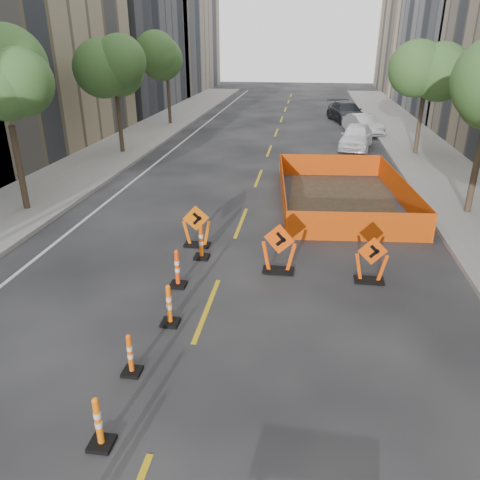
% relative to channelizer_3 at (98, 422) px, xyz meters
% --- Properties ---
extents(ground_plane, '(140.00, 140.00, 0.00)m').
position_rel_channelizer_3_xyz_m(ground_plane, '(0.85, 0.43, -0.50)').
color(ground_plane, black).
extents(sidewalk_left, '(4.00, 90.00, 0.15)m').
position_rel_channelizer_3_xyz_m(sidewalk_left, '(-8.15, 12.43, -0.42)').
color(sidewalk_left, gray).
rests_on(sidewalk_left, ground).
extents(bld_left_d, '(12.00, 16.00, 14.00)m').
position_rel_channelizer_3_xyz_m(bld_left_d, '(-16.15, 39.63, 6.50)').
color(bld_left_d, '#4C4C51').
rests_on(bld_left_d, ground).
extents(bld_left_e, '(12.00, 20.00, 20.00)m').
position_rel_channelizer_3_xyz_m(bld_left_e, '(-16.15, 56.03, 9.50)').
color(bld_left_e, gray).
rests_on(bld_left_e, ground).
extents(bld_right_e, '(12.00, 14.00, 16.00)m').
position_rel_channelizer_3_xyz_m(bld_right_e, '(17.85, 59.03, 7.50)').
color(bld_right_e, tan).
rests_on(bld_right_e, ground).
extents(tree_l_b, '(2.80, 2.80, 5.95)m').
position_rel_channelizer_3_xyz_m(tree_l_b, '(-7.55, 10.43, 4.03)').
color(tree_l_b, '#382B1E').
rests_on(tree_l_b, ground).
extents(tree_l_c, '(2.80, 2.80, 5.95)m').
position_rel_channelizer_3_xyz_m(tree_l_c, '(-7.55, 20.43, 4.03)').
color(tree_l_c, '#382B1E').
rests_on(tree_l_c, ground).
extents(tree_l_d, '(2.80, 2.80, 5.95)m').
position_rel_channelizer_3_xyz_m(tree_l_d, '(-7.55, 30.43, 4.03)').
color(tree_l_d, '#382B1E').
rests_on(tree_l_d, ground).
extents(tree_r_c, '(2.80, 2.80, 5.95)m').
position_rel_channelizer_3_xyz_m(tree_r_c, '(9.25, 22.43, 4.03)').
color(tree_r_c, '#382B1E').
rests_on(tree_r_c, ground).
extents(channelizer_3, '(0.39, 0.39, 1.00)m').
position_rel_channelizer_3_xyz_m(channelizer_3, '(0.00, 0.00, 0.00)').
color(channelizer_3, orange).
rests_on(channelizer_3, ground).
extents(channelizer_4, '(0.36, 0.36, 0.93)m').
position_rel_channelizer_3_xyz_m(channelizer_4, '(-0.14, 1.82, -0.04)').
color(channelizer_4, '#F1570A').
rests_on(channelizer_4, ground).
extents(channelizer_5, '(0.41, 0.41, 1.05)m').
position_rel_channelizer_3_xyz_m(channelizer_5, '(0.13, 3.64, 0.02)').
color(channelizer_5, '#FF640A').
rests_on(channelizer_5, ground).
extents(channelizer_6, '(0.43, 0.43, 1.08)m').
position_rel_channelizer_3_xyz_m(channelizer_6, '(-0.17, 5.46, 0.04)').
color(channelizer_6, '#FF440A').
rests_on(channelizer_6, ground).
extents(channelizer_7, '(0.44, 0.44, 1.12)m').
position_rel_channelizer_3_xyz_m(channelizer_7, '(0.08, 7.28, 0.06)').
color(channelizer_7, '#E44E09').
rests_on(channelizer_7, ground).
extents(chevron_sign_left, '(1.04, 0.79, 1.39)m').
position_rel_channelizer_3_xyz_m(chevron_sign_left, '(-0.27, 8.17, 0.19)').
color(chevron_sign_left, '#E86109').
rests_on(chevron_sign_left, ground).
extents(chevron_sign_center, '(1.11, 0.82, 1.49)m').
position_rel_channelizer_3_xyz_m(chevron_sign_center, '(2.46, 6.70, 0.25)').
color(chevron_sign_center, '#F14B0A').
rests_on(chevron_sign_center, ground).
extents(chevron_sign_right, '(0.96, 0.65, 1.34)m').
position_rel_channelizer_3_xyz_m(chevron_sign_right, '(5.00, 6.47, 0.17)').
color(chevron_sign_right, '#E64809').
rests_on(chevron_sign_right, ground).
extents(safety_fence, '(5.51, 8.58, 1.02)m').
position_rel_channelizer_3_xyz_m(safety_fence, '(4.59, 13.37, 0.01)').
color(safety_fence, '#E25F0B').
rests_on(safety_fence, ground).
extents(parked_car_near, '(2.54, 4.59, 1.48)m').
position_rel_channelizer_3_xyz_m(parked_car_near, '(6.02, 23.89, 0.24)').
color(parked_car_near, white).
rests_on(parked_car_near, ground).
extents(parked_car_mid, '(2.74, 4.34, 1.35)m').
position_rel_channelizer_3_xyz_m(parked_car_mid, '(6.88, 28.71, 0.17)').
color(parked_car_mid, '#AAAAAF').
rests_on(parked_car_mid, ground).
extents(parked_car_far, '(3.39, 5.62, 1.53)m').
position_rel_channelizer_3_xyz_m(parked_car_far, '(6.06, 33.98, 0.26)').
color(parked_car_far, black).
rests_on(parked_car_far, ground).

